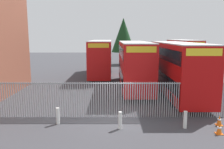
% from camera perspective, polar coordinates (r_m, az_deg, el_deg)
% --- Properties ---
extents(ground_plane, '(100.00, 100.00, 0.00)m').
position_cam_1_polar(ground_plane, '(22.03, -0.04, -3.43)').
color(ground_plane, '#3D3D42').
extents(palisade_fence, '(14.78, 0.14, 2.35)m').
position_cam_1_polar(palisade_fence, '(13.99, -2.24, -6.00)').
color(palisade_fence, gray).
rests_on(palisade_fence, ground).
extents(double_decker_bus_near_gate, '(2.54, 10.81, 4.42)m').
position_cam_1_polar(double_decker_bus_near_gate, '(19.69, 15.63, 1.84)').
color(double_decker_bus_near_gate, '#B70C0C').
rests_on(double_decker_bus_near_gate, ground).
extents(double_decker_bus_behind_fence_left, '(2.54, 10.81, 4.42)m').
position_cam_1_polar(double_decker_bus_behind_fence_left, '(21.84, 5.22, 2.86)').
color(double_decker_bus_behind_fence_left, red).
rests_on(double_decker_bus_behind_fence_left, ground).
extents(double_decker_bus_behind_fence_right, '(2.54, 10.81, 4.42)m').
position_cam_1_polar(double_decker_bus_behind_fence_right, '(28.81, -2.96, 4.47)').
color(double_decker_bus_behind_fence_right, red).
rests_on(double_decker_bus_behind_fence_right, ground).
extents(double_decker_bus_far_back, '(2.54, 10.81, 4.42)m').
position_cam_1_polar(double_decker_bus_far_back, '(36.75, 16.96, 5.14)').
color(double_decker_bus_far_back, red).
rests_on(double_decker_bus_far_back, ground).
extents(bollard_near_left, '(0.20, 0.20, 0.95)m').
position_cam_1_polar(bollard_near_left, '(13.48, -13.54, -10.00)').
color(bollard_near_left, silver).
rests_on(bollard_near_left, ground).
extents(bollard_center_front, '(0.20, 0.20, 0.95)m').
position_cam_1_polar(bollard_center_front, '(12.49, 1.82, -11.33)').
color(bollard_center_front, silver).
rests_on(bollard_center_front, ground).
extents(bollard_near_right, '(0.20, 0.20, 0.95)m').
position_cam_1_polar(bollard_near_right, '(13.19, 17.50, -10.63)').
color(bollard_near_right, silver).
rests_on(bollard_near_right, ground).
extents(traffic_cone_by_gate, '(0.34, 0.34, 0.59)m').
position_cam_1_polar(traffic_cone_by_gate, '(14.32, 24.89, -10.27)').
color(traffic_cone_by_gate, orange).
rests_on(traffic_cone_by_gate, ground).
extents(traffic_cone_mid_forecourt, '(0.34, 0.34, 0.59)m').
position_cam_1_polar(traffic_cone_mid_forecourt, '(13.12, 24.89, -12.07)').
color(traffic_cone_mid_forecourt, orange).
rests_on(traffic_cone_mid_forecourt, ground).
extents(tree_tall_back, '(4.11, 4.11, 8.09)m').
position_cam_1_polar(tree_tall_back, '(40.51, 2.59, 9.74)').
color(tree_tall_back, '#4C3823').
rests_on(tree_tall_back, ground).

